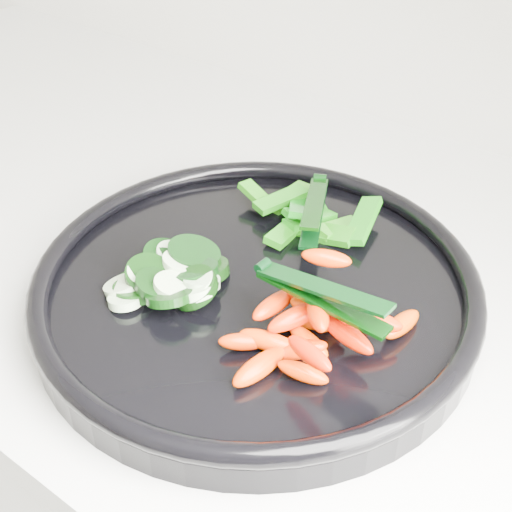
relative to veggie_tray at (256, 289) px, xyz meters
The scene contains 6 objects.
veggie_tray is the anchor object (origin of this frame).
cucumber_pile 0.07m from the veggie_tray, 146.12° to the right, with size 0.12×0.12×0.04m.
carrot_pile 0.09m from the veggie_tray, 19.11° to the right, with size 0.12×0.15×0.05m.
pepper_pile 0.10m from the veggie_tray, 98.69° to the left, with size 0.14×0.10×0.03m.
tong_carrot 0.10m from the veggie_tray, 19.61° to the right, with size 0.11×0.02×0.02m.
tong_pepper 0.10m from the veggie_tray, 93.89° to the left, with size 0.07×0.11×0.02m.
Camera 1 is at (0.09, 1.25, 1.33)m, focal length 50.00 mm.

